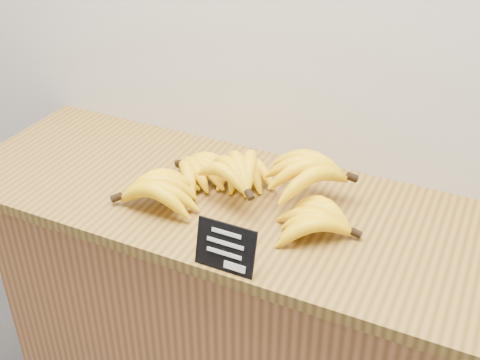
# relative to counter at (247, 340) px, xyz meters

# --- Properties ---
(counter) EXTENTS (1.27, 0.50, 0.90)m
(counter) POSITION_rel_counter_xyz_m (0.00, 0.00, 0.00)
(counter) COLOR #A96836
(counter) RESTS_ON ground
(counter_top) EXTENTS (1.53, 0.54, 0.03)m
(counter_top) POSITION_rel_counter_xyz_m (0.00, 0.00, 0.47)
(counter_top) COLOR olive
(counter_top) RESTS_ON counter
(chalkboard_sign) EXTENTS (0.13, 0.03, 0.10)m
(chalkboard_sign) POSITION_rel_counter_xyz_m (0.06, -0.24, 0.53)
(chalkboard_sign) COLOR black
(chalkboard_sign) RESTS_ON counter_top
(banana_pile) EXTENTS (0.58, 0.34, 0.12)m
(banana_pile) POSITION_rel_counter_xyz_m (-0.02, -0.01, 0.53)
(banana_pile) COLOR yellow
(banana_pile) RESTS_ON counter_top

